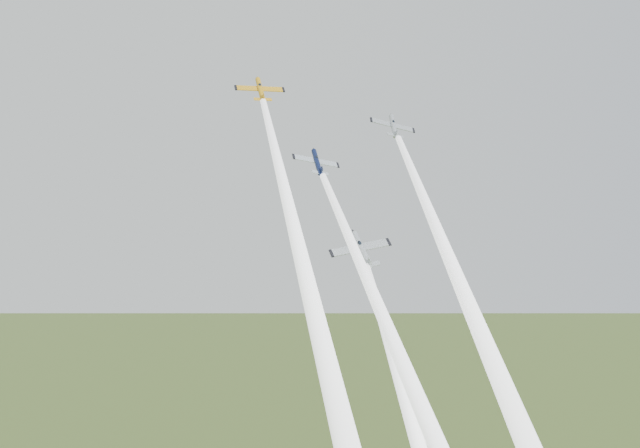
{
  "coord_description": "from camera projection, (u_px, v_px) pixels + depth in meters",
  "views": [
    {
      "loc": [
        -10.4,
        -118.6,
        89.52
      ],
      "look_at": [
        0.0,
        -6.0,
        92.0
      ],
      "focal_mm": 45.0,
      "sensor_mm": 36.0,
      "label": 1
    }
  ],
  "objects": [
    {
      "name": "smoke_trail_navy",
      "position": [
        411.0,
        382.0,
        87.93
      ],
      "size": [
        17.53,
        54.85,
        51.66
      ],
      "primitive_type": null,
      "rotation": [
        -0.83,
        0.0,
        0.27
      ],
      "color": "white"
    },
    {
      "name": "plane_silver_right",
      "position": [
        393.0,
        126.0,
        126.11
      ],
      "size": [
        7.81,
        7.44,
        7.33
      ],
      "primitive_type": null,
      "rotation": [
        0.74,
        0.2,
        0.15
      ],
      "color": "#ABB3B9"
    },
    {
      "name": "plane_silver_low",
      "position": [
        362.0,
        250.0,
        110.85
      ],
      "size": [
        10.55,
        8.28,
        8.44
      ],
      "primitive_type": null,
      "rotation": [
        0.74,
        -0.19,
        0.13
      ],
      "color": "#AAB1B8"
    },
    {
      "name": "smoke_trail_yellow",
      "position": [
        298.0,
        245.0,
        98.36
      ],
      "size": [
        10.65,
        49.44,
        45.72
      ],
      "primitive_type": null,
      "rotation": [
        -0.83,
        0.0,
        0.16
      ],
      "color": "white"
    },
    {
      "name": "plane_navy",
      "position": [
        317.0,
        162.0,
        116.13
      ],
      "size": [
        7.98,
        7.94,
        6.71
      ],
      "primitive_type": null,
      "rotation": [
        0.74,
        0.15,
        0.27
      ],
      "color": "#0D173B"
    },
    {
      "name": "smoke_trail_silver_right",
      "position": [
        456.0,
        274.0,
        101.86
      ],
      "size": [
        9.34,
        45.93,
        42.4
      ],
      "primitive_type": null,
      "rotation": [
        -0.83,
        0.0,
        0.15
      ],
      "color": "white"
    },
    {
      "name": "plane_yellow",
      "position": [
        260.0,
        90.0,
        124.31
      ],
      "size": [
        8.89,
        7.8,
        6.25
      ],
      "primitive_type": null,
      "rotation": [
        0.74,
        -0.01,
        0.16
      ],
      "color": "orange"
    }
  ]
}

